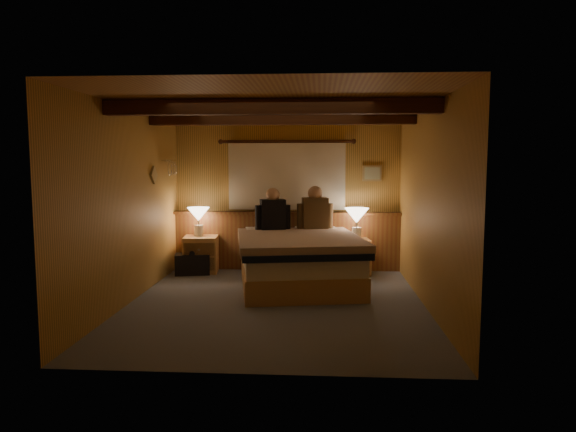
# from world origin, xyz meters

# --- Properties ---
(floor) EXTENTS (4.20, 4.20, 0.00)m
(floor) POSITION_xyz_m (0.00, 0.00, 0.00)
(floor) COLOR slate
(floor) RESTS_ON ground
(ceiling) EXTENTS (4.20, 4.20, 0.00)m
(ceiling) POSITION_xyz_m (0.00, 0.00, 2.40)
(ceiling) COLOR tan
(ceiling) RESTS_ON wall_back
(wall_back) EXTENTS (3.60, 0.00, 3.60)m
(wall_back) POSITION_xyz_m (0.00, 2.10, 1.20)
(wall_back) COLOR gold
(wall_back) RESTS_ON floor
(wall_left) EXTENTS (0.00, 4.20, 4.20)m
(wall_left) POSITION_xyz_m (-1.80, 0.00, 1.20)
(wall_left) COLOR gold
(wall_left) RESTS_ON floor
(wall_right) EXTENTS (0.00, 4.20, 4.20)m
(wall_right) POSITION_xyz_m (1.80, 0.00, 1.20)
(wall_right) COLOR gold
(wall_right) RESTS_ON floor
(wall_front) EXTENTS (3.60, 0.00, 3.60)m
(wall_front) POSITION_xyz_m (0.00, -2.10, 1.20)
(wall_front) COLOR gold
(wall_front) RESTS_ON floor
(wainscot) EXTENTS (3.60, 0.23, 0.94)m
(wainscot) POSITION_xyz_m (0.00, 2.04, 0.49)
(wainscot) COLOR brown
(wainscot) RESTS_ON wall_back
(curtain_window) EXTENTS (2.18, 0.09, 1.11)m
(curtain_window) POSITION_xyz_m (0.00, 2.03, 1.52)
(curtain_window) COLOR #432210
(curtain_window) RESTS_ON wall_back
(ceiling_beams) EXTENTS (3.60, 1.65, 0.16)m
(ceiling_beams) POSITION_xyz_m (0.00, 0.15, 2.31)
(ceiling_beams) COLOR #432210
(ceiling_beams) RESTS_ON ceiling
(coat_rail) EXTENTS (0.05, 0.55, 0.24)m
(coat_rail) POSITION_xyz_m (-1.72, 1.58, 1.67)
(coat_rail) COLOR silver
(coat_rail) RESTS_ON wall_left
(framed_print) EXTENTS (0.30, 0.04, 0.25)m
(framed_print) POSITION_xyz_m (1.35, 2.08, 1.55)
(framed_print) COLOR tan
(framed_print) RESTS_ON wall_back
(bed) EXTENTS (1.93, 2.34, 0.72)m
(bed) POSITION_xyz_m (0.23, 0.94, 0.37)
(bed) COLOR tan
(bed) RESTS_ON floor
(nightstand_left) EXTENTS (0.56, 0.52, 0.57)m
(nightstand_left) POSITION_xyz_m (-1.33, 1.74, 0.28)
(nightstand_left) COLOR tan
(nightstand_left) RESTS_ON floor
(nightstand_right) EXTENTS (0.54, 0.50, 0.54)m
(nightstand_right) POSITION_xyz_m (1.04, 1.75, 0.27)
(nightstand_right) COLOR tan
(nightstand_right) RESTS_ON floor
(lamp_left) EXTENTS (0.35, 0.35, 0.45)m
(lamp_left) POSITION_xyz_m (-1.38, 1.79, 0.89)
(lamp_left) COLOR white
(lamp_left) RESTS_ON nightstand_left
(lamp_right) EXTENTS (0.37, 0.37, 0.48)m
(lamp_right) POSITION_xyz_m (1.09, 1.74, 0.88)
(lamp_right) COLOR white
(lamp_right) RESTS_ON nightstand_right
(person_left) EXTENTS (0.52, 0.30, 0.65)m
(person_left) POSITION_xyz_m (-0.18, 1.55, 0.97)
(person_left) COLOR black
(person_left) RESTS_ON bed
(person_right) EXTENTS (0.55, 0.29, 0.68)m
(person_right) POSITION_xyz_m (0.45, 1.70, 0.98)
(person_right) COLOR #48341C
(person_right) RESTS_ON bed
(duffel_bag) EXTENTS (0.58, 0.41, 0.38)m
(duffel_bag) POSITION_xyz_m (-1.43, 1.60, 0.16)
(duffel_bag) COLOR black
(duffel_bag) RESTS_ON floor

